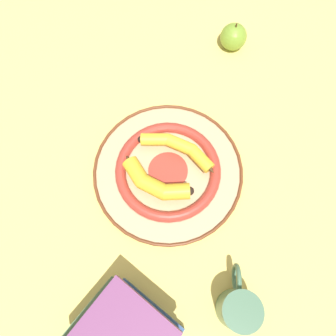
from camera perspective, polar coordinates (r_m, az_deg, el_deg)
name	(u,v)px	position (r m, az deg, el deg)	size (l,w,h in m)	color
ground_plane	(175,163)	(0.84, 1.29, 0.96)	(2.80, 2.80, 0.00)	#E5CC6B
decorative_bowl	(168,171)	(0.81, 0.00, -0.56)	(0.37, 0.37, 0.04)	tan
banana_a	(153,183)	(0.76, -2.56, -2.56)	(0.11, 0.18, 0.04)	gold
banana_b	(179,148)	(0.80, 2.00, 3.51)	(0.12, 0.19, 0.03)	yellow
coffee_mug	(238,308)	(0.75, 12.15, -22.75)	(0.10, 0.12, 0.10)	#477056
apple	(233,37)	(1.02, 11.32, 21.49)	(0.08, 0.08, 0.09)	olive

